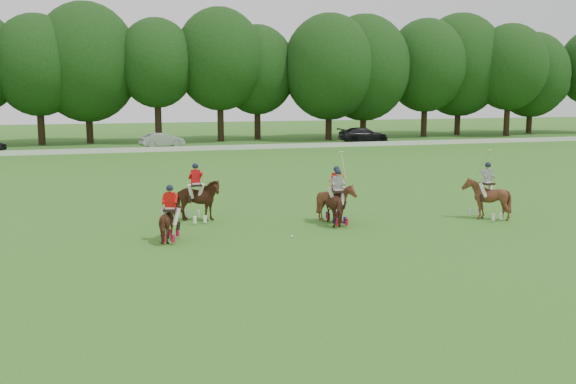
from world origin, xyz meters
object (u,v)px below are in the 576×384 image
object	(u,v)px
polo_red_a	(171,222)
polo_ball	(292,236)
polo_stripe_a	(338,205)
polo_red_b	(196,200)
car_right	(363,135)
polo_red_c	(336,202)
polo_stripe_b	(486,198)
car_mid	(162,140)

from	to	relation	value
polo_red_a	polo_ball	distance (m)	4.57
polo_stripe_a	polo_ball	world-z (taller)	polo_stripe_a
polo_red_a	polo_red_b	size ratio (longest dim) A/B	0.85
car_right	polo_red_c	distance (m)	42.13
polo_red_b	polo_stripe_b	bearing A→B (deg)	-13.82
car_mid	car_right	xyz separation A→B (m)	(21.12, 0.00, 0.09)
car_mid	car_right	world-z (taller)	car_right
polo_red_c	car_mid	bearing A→B (deg)	95.45
polo_stripe_b	polo_red_b	bearing A→B (deg)	166.18
polo_ball	polo_red_b	bearing A→B (deg)	127.43
polo_stripe_a	polo_red_c	bearing A→B (deg)	78.50
car_right	polo_red_c	size ratio (longest dim) A/B	1.84
polo_red_c	polo_stripe_a	xyz separation A→B (m)	(-0.07, -0.35, -0.03)
car_mid	car_right	distance (m)	21.12
car_mid	polo_stripe_b	size ratio (longest dim) A/B	1.40
polo_red_a	polo_stripe_b	bearing A→B (deg)	1.45
polo_red_a	polo_stripe_a	size ratio (longest dim) A/B	0.91
polo_red_a	polo_red_b	bearing A→B (deg)	66.81
polo_red_c	polo_stripe_b	bearing A→B (deg)	-9.50
polo_stripe_b	car_mid	bearing A→B (deg)	104.44
polo_stripe_a	polo_stripe_b	distance (m)	6.61
car_mid	polo_red_a	xyz separation A→B (m)	(-3.38, -39.77, 0.05)
car_mid	polo_stripe_a	bearing A→B (deg)	170.01
polo_red_c	polo_stripe_b	world-z (taller)	polo_stripe_b
car_mid	polo_ball	bearing A→B (deg)	166.26
polo_red_b	polo_red_c	bearing A→B (deg)	-18.63
car_right	polo_red_c	bearing A→B (deg)	155.64
polo_red_b	polo_ball	bearing A→B (deg)	-52.57
polo_stripe_a	polo_ball	size ratio (longest dim) A/B	25.81
polo_stripe_b	polo_stripe_a	bearing A→B (deg)	173.58
polo_red_b	polo_stripe_b	world-z (taller)	polo_stripe_b
car_mid	polo_stripe_b	bearing A→B (deg)	179.15
car_right	polo_stripe_b	size ratio (longest dim) A/B	1.79
polo_red_a	polo_stripe_b	xyz separation A→B (m)	(13.53, 0.34, 0.17)
polo_stripe_a	car_mid	bearing A→B (deg)	95.30
car_right	polo_red_b	bearing A→B (deg)	147.79
car_mid	polo_ball	distance (m)	40.45
polo_stripe_a	polo_red_a	bearing A→B (deg)	-171.19
polo_red_b	polo_ball	size ratio (longest dim) A/B	27.69
polo_stripe_b	polo_ball	distance (m)	9.16
car_right	polo_stripe_b	bearing A→B (deg)	164.58
polo_red_a	polo_stripe_b	distance (m)	13.53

